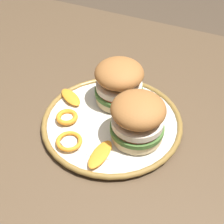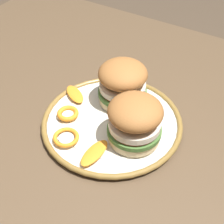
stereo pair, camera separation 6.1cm
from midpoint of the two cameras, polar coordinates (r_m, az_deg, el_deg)
The scene contains 8 objects.
dining_table at distance 0.77m, azimuth -0.29°, elevation -10.40°, with size 1.38×1.07×0.76m.
dinner_plate at distance 0.74m, azimuth -2.38°, elevation -1.83°, with size 0.31×0.31×0.02m.
sandwich_half_left at distance 0.75m, azimuth -1.13°, elevation 5.07°, with size 0.15×0.15×0.10m.
sandwich_half_right at distance 0.66m, azimuth 1.76°, elevation -1.14°, with size 0.15×0.15×0.10m.
orange_peel_curled at distance 0.74m, azimuth -10.02°, elevation -0.96°, with size 0.06×0.06×0.01m.
orange_peel_strip_long at distance 0.66m, azimuth -4.68°, elevation -7.26°, with size 0.04×0.08×0.01m.
orange_peel_strip_short at distance 0.79m, azimuth -9.25°, elevation 2.44°, with size 0.08×0.06×0.01m.
orange_peel_small_curl at distance 0.69m, azimuth -9.84°, elevation -5.04°, with size 0.08×0.08×0.01m.
Camera 1 is at (0.17, -0.43, 1.29)m, focal length 53.85 mm.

